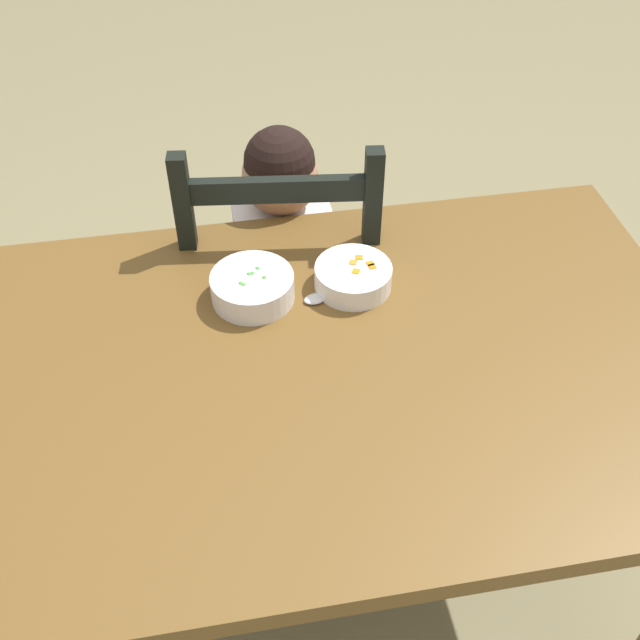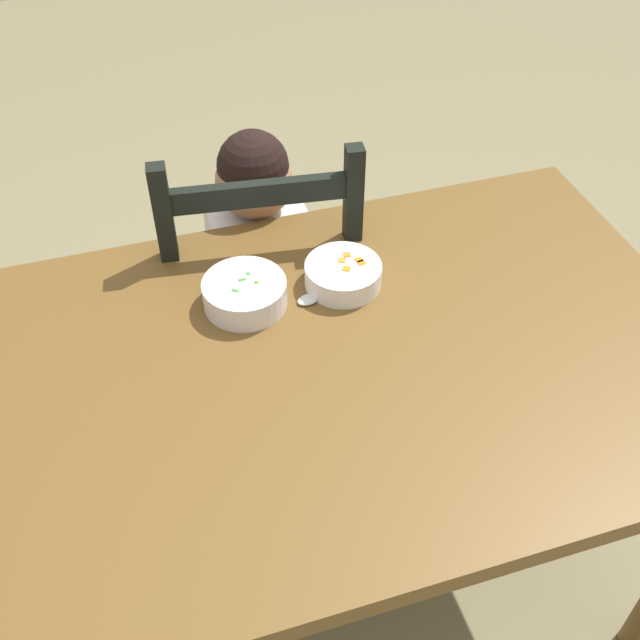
# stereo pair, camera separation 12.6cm
# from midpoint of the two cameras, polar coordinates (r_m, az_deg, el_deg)

# --- Properties ---
(ground_plane) EXTENTS (8.00, 8.00, 0.00)m
(ground_plane) POSITION_cam_midpoint_polar(r_m,az_deg,el_deg) (2.00, 2.47, -18.48)
(ground_plane) COLOR #837955
(dining_table) EXTENTS (1.38, 0.89, 0.77)m
(dining_table) POSITION_cam_midpoint_polar(r_m,az_deg,el_deg) (1.45, 3.27, -6.14)
(dining_table) COLOR brown
(dining_table) RESTS_ON ground
(dining_chair) EXTENTS (0.47, 0.47, 0.99)m
(dining_chair) POSITION_cam_midpoint_polar(r_m,az_deg,el_deg) (1.92, -0.81, 0.80)
(dining_chair) COLOR black
(dining_chair) RESTS_ON ground
(child_figure) EXTENTS (0.32, 0.31, 0.95)m
(child_figure) POSITION_cam_midpoint_polar(r_m,az_deg,el_deg) (1.82, -0.63, 4.53)
(child_figure) COLOR white
(child_figure) RESTS_ON ground
(bowl_of_peas) EXTENTS (0.16, 0.16, 0.06)m
(bowl_of_peas) POSITION_cam_midpoint_polar(r_m,az_deg,el_deg) (1.47, -2.57, 2.38)
(bowl_of_peas) COLOR white
(bowl_of_peas) RESTS_ON dining_table
(bowl_of_carrots) EXTENTS (0.15, 0.15, 0.05)m
(bowl_of_carrots) POSITION_cam_midpoint_polar(r_m,az_deg,el_deg) (1.50, 4.89, 3.14)
(bowl_of_carrots) COLOR white
(bowl_of_carrots) RESTS_ON dining_table
(spoon) EXTENTS (0.14, 0.05, 0.01)m
(spoon) POSITION_cam_midpoint_polar(r_m,az_deg,el_deg) (1.48, 2.97, 1.67)
(spoon) COLOR silver
(spoon) RESTS_ON dining_table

